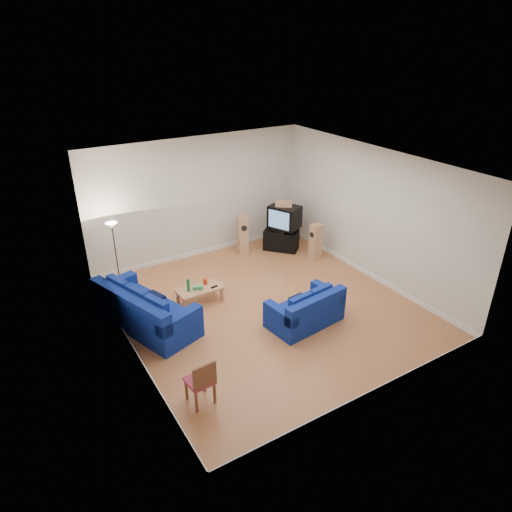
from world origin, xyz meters
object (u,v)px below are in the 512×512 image
television (284,217)px  coffee_table (200,290)px  sofa_three_seat (144,313)px  sofa_loveseat (306,312)px  tv_stand (281,240)px

television → coffee_table: bearing=-91.3°
coffee_table → television: size_ratio=1.05×
sofa_three_seat → sofa_loveseat: size_ratio=1.55×
sofa_three_seat → television: bearing=90.7°
sofa_loveseat → coffee_table: (-1.52, 1.91, 0.02)m
sofa_three_seat → sofa_loveseat: bearing=41.7°
sofa_loveseat → television: bearing=56.0°
sofa_three_seat → television: television is taller
sofa_three_seat → coffee_table: sofa_three_seat is taller
tv_stand → television: (0.05, -0.05, 0.70)m
sofa_three_seat → television: 4.89m
sofa_loveseat → coffee_table: 2.44m
sofa_three_seat → tv_stand: size_ratio=2.72×
sofa_three_seat → sofa_loveseat: 3.33m
tv_stand → coffee_table: bearing=-108.0°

